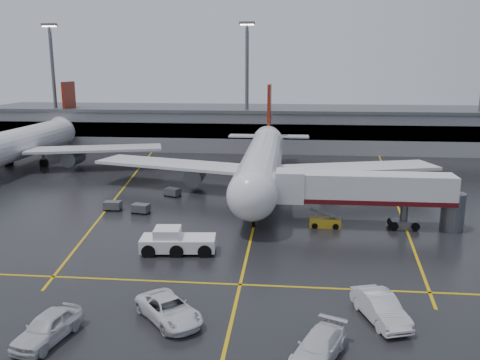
# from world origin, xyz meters

# --- Properties ---
(ground) EXTENTS (220.00, 220.00, 0.00)m
(ground) POSITION_xyz_m (0.00, 0.00, 0.00)
(ground) COLOR black
(ground) RESTS_ON ground
(apron_line_centre) EXTENTS (0.25, 90.00, 0.02)m
(apron_line_centre) POSITION_xyz_m (0.00, 0.00, 0.01)
(apron_line_centre) COLOR gold
(apron_line_centre) RESTS_ON ground
(apron_line_stop) EXTENTS (60.00, 0.25, 0.02)m
(apron_line_stop) POSITION_xyz_m (0.00, -22.00, 0.01)
(apron_line_stop) COLOR gold
(apron_line_stop) RESTS_ON ground
(apron_line_left) EXTENTS (9.99, 69.35, 0.02)m
(apron_line_left) POSITION_xyz_m (-20.00, 10.00, 0.01)
(apron_line_left) COLOR gold
(apron_line_left) RESTS_ON ground
(apron_line_right) EXTENTS (7.57, 69.64, 0.02)m
(apron_line_right) POSITION_xyz_m (18.00, 10.00, 0.01)
(apron_line_right) COLOR gold
(apron_line_right) RESTS_ON ground
(terminal) EXTENTS (122.00, 19.00, 8.60)m
(terminal) POSITION_xyz_m (0.00, 47.93, 4.32)
(terminal) COLOR gray
(terminal) RESTS_ON ground
(light_mast_left) EXTENTS (3.00, 1.20, 25.45)m
(light_mast_left) POSITION_xyz_m (-45.00, 42.00, 14.47)
(light_mast_left) COLOR #595B60
(light_mast_left) RESTS_ON ground
(light_mast_mid) EXTENTS (3.00, 1.20, 25.45)m
(light_mast_mid) POSITION_xyz_m (-5.00, 42.00, 14.47)
(light_mast_mid) COLOR #595B60
(light_mast_mid) RESTS_ON ground
(main_airliner) EXTENTS (48.80, 45.60, 14.10)m
(main_airliner) POSITION_xyz_m (0.00, 9.70, 4.21)
(main_airliner) COLOR silver
(main_airliner) RESTS_ON ground
(second_airliner) EXTENTS (48.80, 45.60, 14.10)m
(second_airliner) POSITION_xyz_m (-42.00, 21.70, 4.21)
(second_airliner) COLOR silver
(second_airliner) RESTS_ON ground
(jet_bridge) EXTENTS (19.90, 3.40, 6.05)m
(jet_bridge) POSITION_xyz_m (11.87, -6.00, 3.93)
(jet_bridge) COLOR silver
(jet_bridge) RESTS_ON ground
(pushback_tractor) EXTENTS (7.12, 3.54, 2.46)m
(pushback_tractor) POSITION_xyz_m (-6.64, -15.45, 0.98)
(pushback_tractor) COLOR white
(pushback_tractor) RESTS_ON ground
(belt_loader) EXTENTS (3.34, 1.61, 2.10)m
(belt_loader) POSITION_xyz_m (7.67, -6.40, 0.52)
(belt_loader) COLOR gold
(belt_loader) RESTS_ON ground
(service_van_a) EXTENTS (5.91, 6.18, 1.63)m
(service_van_a) POSITION_xyz_m (-4.25, -28.20, 0.81)
(service_van_a) COLOR silver
(service_van_a) RESTS_ON ground
(service_van_b) EXTENTS (4.16, 5.82, 1.56)m
(service_van_b) POSITION_xyz_m (5.64, -31.83, 0.78)
(service_van_b) COLOR silver
(service_van_b) RESTS_ON ground
(service_van_c) EXTENTS (3.61, 5.97, 1.86)m
(service_van_c) POSITION_xyz_m (10.07, -26.71, 0.93)
(service_van_c) COLOR silver
(service_van_c) RESTS_ON ground
(service_van_d) EXTENTS (3.17, 5.66, 1.82)m
(service_van_d) POSITION_xyz_m (-11.25, -31.47, 0.91)
(service_van_d) COLOR silver
(service_van_d) RESTS_ON ground
(baggage_cart_a) EXTENTS (2.21, 1.66, 1.12)m
(baggage_cart_a) POSITION_xyz_m (-13.67, -3.31, 0.63)
(baggage_cart_a) COLOR #595B60
(baggage_cart_a) RESTS_ON ground
(baggage_cart_b) EXTENTS (2.04, 1.36, 1.12)m
(baggage_cart_b) POSITION_xyz_m (-17.39, -2.42, 0.63)
(baggage_cart_b) COLOR #595B60
(baggage_cart_b) RESTS_ON ground
(baggage_cart_c) EXTENTS (2.36, 2.03, 1.12)m
(baggage_cart_c) POSITION_xyz_m (-11.75, 4.86, 0.63)
(baggage_cart_c) COLOR #595B60
(baggage_cart_c) RESTS_ON ground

